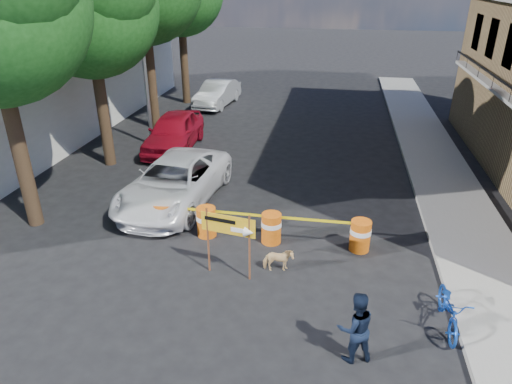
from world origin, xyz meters
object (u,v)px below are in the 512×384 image
at_px(detour_sign, 235,231).
at_px(suv_white, 175,182).
at_px(barrel_mid_right, 271,227).
at_px(dog, 278,260).
at_px(barrel_far_right, 360,235).
at_px(sedan_silver, 217,93).
at_px(pedestrian, 355,327).
at_px(barrel_mid_left, 206,221).
at_px(bicycle, 453,292).
at_px(sedan_red, 174,132).
at_px(barrel_far_left, 164,217).

distance_m(detour_sign, suv_white, 4.75).
distance_m(barrel_mid_right, dog, 1.44).
relative_size(barrel_far_right, sedan_silver, 0.21).
height_order(pedestrian, sedan_silver, pedestrian).
bearing_deg(barrel_mid_left, bicycle, -24.27).
height_order(sedan_red, sedan_silver, sedan_red).
xyz_separation_m(barrel_far_left, bicycle, (7.51, -2.80, 0.43)).
relative_size(barrel_far_left, barrel_mid_left, 1.00).
height_order(bicycle, suv_white, bicycle).
height_order(barrel_far_left, suv_white, suv_white).
bearing_deg(barrel_far_right, dog, -146.06).
relative_size(barrel_mid_right, barrel_far_right, 1.00).
distance_m(pedestrian, sedan_silver, 20.02).
height_order(dog, sedan_red, sedan_red).
relative_size(barrel_mid_right, bicycle, 0.50).
xyz_separation_m(barrel_far_right, suv_white, (-6.01, 1.90, 0.28)).
height_order(barrel_far_right, suv_white, suv_white).
xyz_separation_m(barrel_mid_right, bicycle, (4.28, -2.76, 0.43)).
height_order(barrel_far_left, dog, barrel_far_left).
bearing_deg(detour_sign, bicycle, -1.51).
bearing_deg(suv_white, barrel_mid_right, -23.38).
bearing_deg(detour_sign, barrel_far_right, 39.84).
height_order(barrel_mid_right, detour_sign, detour_sign).
height_order(detour_sign, dog, detour_sign).
bearing_deg(suv_white, barrel_far_right, -12.35).
relative_size(dog, sedan_silver, 0.18).
bearing_deg(suv_white, bicycle, -25.75).
relative_size(suv_white, sedan_silver, 1.25).
bearing_deg(sedan_silver, detour_sign, -67.26).
height_order(barrel_far_left, pedestrian, pedestrian).
bearing_deg(detour_sign, pedestrian, -28.62).
xyz_separation_m(barrel_mid_right, barrel_far_right, (2.48, 0.02, 0.00)).
distance_m(bicycle, suv_white, 9.11).
bearing_deg(sedan_silver, bicycle, -54.15).
height_order(barrel_mid_right, dog, barrel_mid_right).
distance_m(detour_sign, pedestrian, 3.71).
xyz_separation_m(detour_sign, bicycle, (4.93, -0.96, -0.43)).
relative_size(sedan_red, sedan_silver, 1.08).
height_order(barrel_mid_right, barrel_far_right, same).
bearing_deg(barrel_far_left, dog, -21.54).
xyz_separation_m(suv_white, sedan_red, (-1.79, 5.02, 0.04)).
distance_m(barrel_mid_right, pedestrian, 4.66).
height_order(suv_white, sedan_silver, suv_white).
distance_m(barrel_far_left, suv_white, 1.93).
bearing_deg(pedestrian, detour_sign, -57.87).
height_order(barrel_far_left, barrel_mid_left, same).
bearing_deg(pedestrian, barrel_far_right, -112.99).
bearing_deg(bicycle, pedestrian, -146.88).
height_order(barrel_far_left, sedan_red, sedan_red).
relative_size(detour_sign, bicycle, 1.01).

